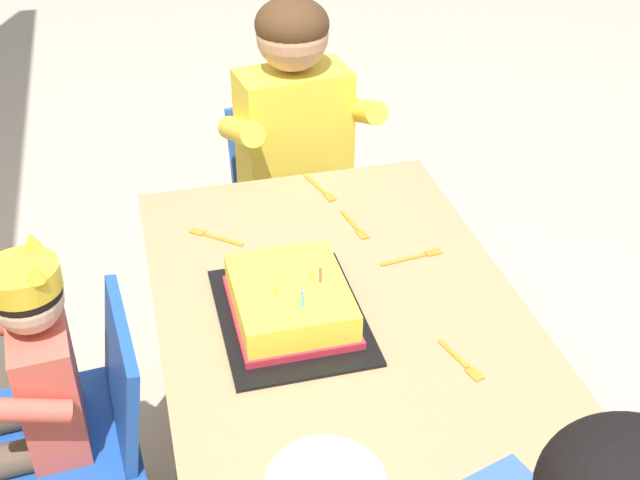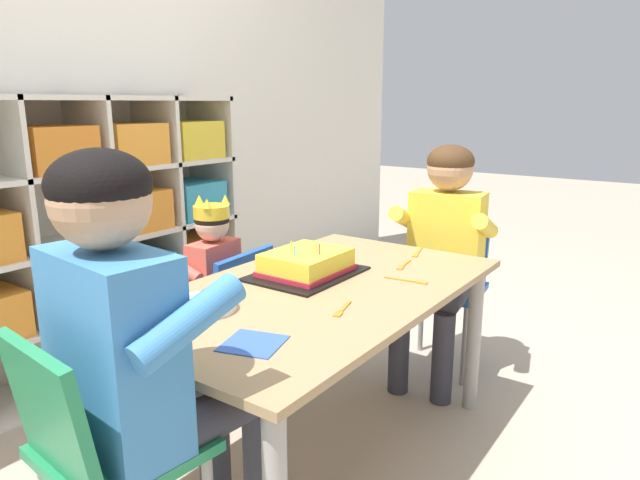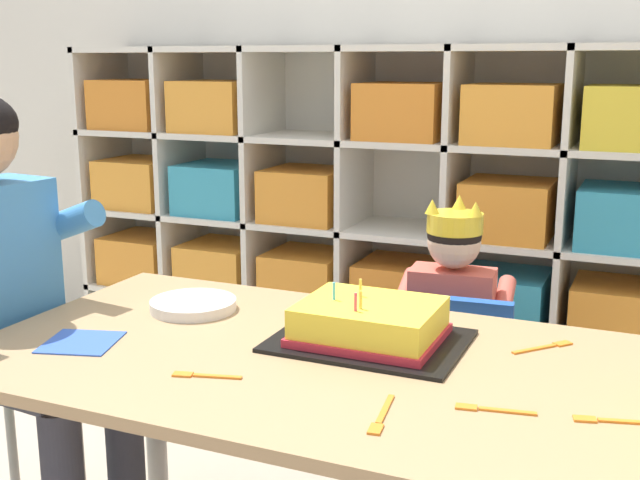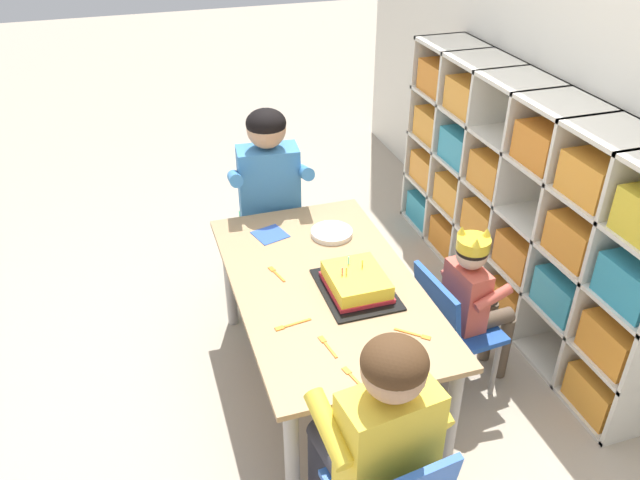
% 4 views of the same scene
% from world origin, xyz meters
% --- Properties ---
extents(storage_cubby_shelf, '(2.07, 0.33, 1.18)m').
position_xyz_m(storage_cubby_shelf, '(-0.36, 1.16, 0.57)').
color(storage_cubby_shelf, silver).
rests_on(storage_cubby_shelf, ground).
extents(activity_table, '(1.29, 0.74, 0.59)m').
position_xyz_m(activity_table, '(0.00, 0.00, 0.51)').
color(activity_table, '#A37F56').
rests_on(activity_table, ground).
extents(classroom_chair_blue, '(0.39, 0.33, 0.60)m').
position_xyz_m(classroom_chair_blue, '(0.13, 0.53, 0.36)').
color(classroom_chair_blue, '#1E4CA8').
rests_on(classroom_chair_blue, ground).
extents(child_with_crown, '(0.31, 0.31, 0.81)m').
position_xyz_m(child_with_crown, '(0.13, 0.64, 0.50)').
color(child_with_crown, '#D15647').
rests_on(child_with_crown, ground).
extents(adult_helper_seated, '(0.45, 0.43, 1.08)m').
position_xyz_m(adult_helper_seated, '(-0.70, -0.05, 0.67)').
color(adult_helper_seated, '#3D7FBC').
rests_on(adult_helper_seated, ground).
extents(birthday_cake_on_tray, '(0.37, 0.28, 0.12)m').
position_xyz_m(birthday_cake_on_tray, '(0.09, 0.11, 0.63)').
color(birthday_cake_on_tray, black).
rests_on(birthday_cake_on_tray, activity_table).
extents(paper_plate_stack, '(0.19, 0.19, 0.02)m').
position_xyz_m(paper_plate_stack, '(-0.35, 0.15, 0.60)').
color(paper_plate_stack, white).
rests_on(paper_plate_stack, activity_table).
extents(paper_napkin_square, '(0.17, 0.17, 0.00)m').
position_xyz_m(paper_napkin_square, '(-0.44, -0.12, 0.59)').
color(paper_napkin_square, '#3356B7').
rests_on(paper_napkin_square, activity_table).
extents(fork_near_child_seat, '(0.15, 0.05, 0.00)m').
position_xyz_m(fork_near_child_seat, '(0.56, -0.08, 0.59)').
color(fork_near_child_seat, orange).
rests_on(fork_near_child_seat, activity_table).
extents(fork_near_cake_tray, '(0.12, 0.05, 0.00)m').
position_xyz_m(fork_near_cake_tray, '(-0.13, -0.18, 0.59)').
color(fork_near_cake_tray, orange).
rests_on(fork_near_cake_tray, activity_table).
extents(fork_by_napkin, '(0.13, 0.04, 0.00)m').
position_xyz_m(fork_by_napkin, '(0.37, -0.11, 0.59)').
color(fork_by_napkin, orange).
rests_on(fork_by_napkin, activity_table).
extents(fork_scattered_mid_table, '(0.10, 0.12, 0.00)m').
position_xyz_m(fork_scattered_mid_table, '(0.41, 0.22, 0.59)').
color(fork_scattered_mid_table, orange).
rests_on(fork_scattered_mid_table, activity_table).
extents(fork_beside_plate_stack, '(0.03, 0.15, 0.00)m').
position_xyz_m(fork_beside_plate_stack, '(0.22, -0.21, 0.59)').
color(fork_beside_plate_stack, orange).
rests_on(fork_beside_plate_stack, activity_table).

